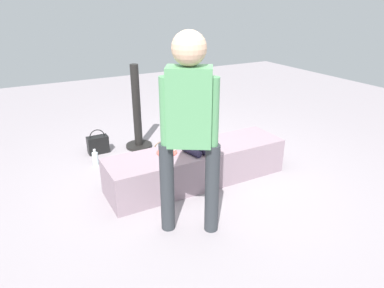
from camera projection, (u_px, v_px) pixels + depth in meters
ground_plane at (197, 181)px, 3.95m from camera, size 12.00×12.00×0.00m
concrete_ledge at (197, 165)px, 3.88m from camera, size 2.05×0.55×0.40m
child_seated at (195, 132)px, 3.68m from camera, size 0.28×0.34×0.48m
adult_standing at (189, 120)px, 2.74m from camera, size 0.45×0.36×1.73m
cake_plate at (167, 151)px, 3.69m from camera, size 0.22×0.22×0.07m
gift_bag at (183, 141)px, 4.68m from camera, size 0.23×0.12×0.34m
railing_post at (137, 117)px, 4.69m from camera, size 0.36×0.36×1.15m
water_bottle_near_gift at (234, 146)px, 4.62m from camera, size 0.06×0.06×0.24m
water_bottle_far_side at (95, 158)px, 4.30m from camera, size 0.07×0.07×0.21m
party_cup_red at (122, 171)px, 4.08m from camera, size 0.08×0.08×0.11m
cake_box_white at (197, 134)px, 5.15m from camera, size 0.28×0.32×0.13m
handbag_black_leather at (98, 144)px, 4.63m from camera, size 0.27×0.14×0.33m
handbag_brown_canvas at (162, 158)px, 4.19m from camera, size 0.27×0.10×0.36m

